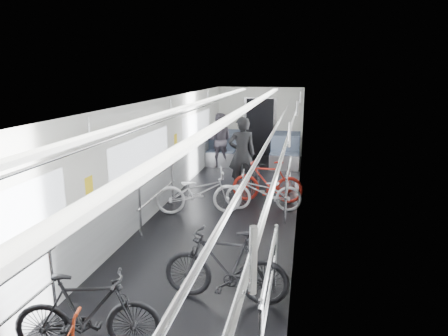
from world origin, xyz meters
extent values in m
cube|color=black|center=(0.00, 0.00, 0.00)|extent=(3.00, 14.00, 0.01)
cube|color=white|center=(0.00, 0.00, 2.40)|extent=(3.00, 14.00, 0.02)
cube|color=silver|center=(-1.50, 0.00, 1.20)|extent=(0.02, 14.00, 2.40)
cube|color=silver|center=(1.50, 0.00, 1.20)|extent=(0.02, 14.00, 2.40)
cube|color=silver|center=(0.00, 7.00, 1.20)|extent=(3.00, 0.02, 2.40)
cube|color=white|center=(0.00, 0.00, 0.01)|extent=(0.08, 13.80, 0.01)
cube|color=slate|center=(-1.47, 0.00, 0.45)|extent=(0.01, 13.90, 0.90)
cube|color=slate|center=(1.47, 0.00, 0.45)|extent=(0.01, 13.90, 0.90)
cube|color=white|center=(-1.47, 0.00, 1.40)|extent=(0.01, 10.80, 0.75)
cube|color=white|center=(1.47, 0.00, 1.40)|extent=(0.01, 10.80, 0.75)
cube|color=white|center=(-0.55, 0.00, 2.34)|extent=(0.14, 13.40, 0.05)
cube|color=white|center=(0.55, 0.00, 2.34)|extent=(0.14, 13.40, 0.05)
cube|color=black|center=(0.00, 6.94, 1.00)|extent=(0.95, 0.10, 2.00)
imported|color=black|center=(-0.59, -3.69, 0.47)|extent=(1.62, 0.83, 0.94)
imported|color=silver|center=(-0.56, 0.73, 0.48)|extent=(1.94, 1.14, 0.96)
imported|color=black|center=(0.66, -2.42, 0.51)|extent=(1.70, 0.51, 1.01)
imported|color=silver|center=(0.77, 1.17, 0.43)|extent=(1.70, 0.73, 0.87)
imported|color=maroon|center=(0.80, 1.77, 0.49)|extent=(1.64, 0.49, 0.98)
imported|color=black|center=(0.42, 2.47, 0.42)|extent=(0.59, 1.62, 0.85)
imported|color=black|center=(0.06, 2.57, 0.94)|extent=(0.78, 0.62, 1.88)
imported|color=#2D2930|center=(-1.03, 4.95, 0.85)|extent=(0.87, 0.71, 1.69)
camera|label=1|loc=(1.60, -7.09, 3.01)|focal=32.00mm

